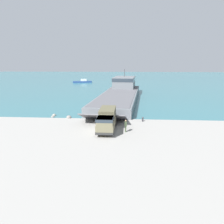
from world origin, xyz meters
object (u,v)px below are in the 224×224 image
(military_truck, at_px, (107,119))
(mooring_bollard, at_px, (143,119))
(landing_craft, at_px, (121,92))
(soldier_on_ramp, at_px, (126,125))
(moored_boat_a, at_px, (83,81))

(military_truck, distance_m, mooring_bollard, 7.38)
(landing_craft, distance_m, soldier_on_ramp, 29.27)
(military_truck, distance_m, soldier_on_ramp, 2.97)
(landing_craft, bearing_deg, soldier_on_ramp, -82.16)
(landing_craft, xyz_separation_m, moored_boat_a, (-19.39, 43.72, -1.24))
(military_truck, relative_size, soldier_on_ramp, 4.34)
(landing_craft, distance_m, military_truck, 28.22)
(soldier_on_ramp, bearing_deg, mooring_bollard, -130.60)
(landing_craft, distance_m, moored_boat_a, 47.85)
(soldier_on_ramp, relative_size, mooring_bollard, 2.25)
(soldier_on_ramp, distance_m, mooring_bollard, 6.46)
(landing_craft, relative_size, soldier_on_ramp, 24.01)
(landing_craft, relative_size, mooring_bollard, 54.13)
(soldier_on_ramp, height_order, mooring_bollard, soldier_on_ramp)
(military_truck, height_order, soldier_on_ramp, military_truck)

